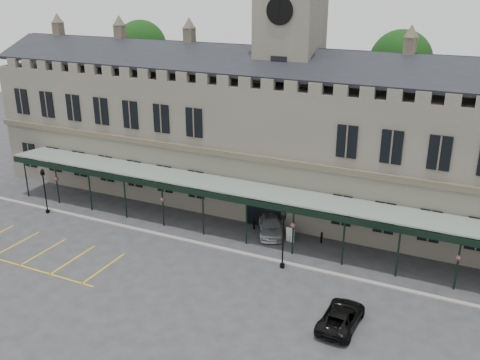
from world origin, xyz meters
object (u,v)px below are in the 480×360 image
at_px(sign_board, 290,235).
at_px(lamp_post_left, 44,187).
at_px(clock_tower, 289,68).
at_px(car_van, 341,317).
at_px(car_taxi, 271,225).
at_px(traffic_cone, 343,330).
at_px(station_building, 286,141).
at_px(lamp_post_mid, 283,234).

bearing_deg(sign_board, lamp_post_left, -160.15).
bearing_deg(clock_tower, car_van, -58.53).
bearing_deg(sign_board, car_taxi, 166.04).
distance_m(clock_tower, traffic_cone, 23.74).
bearing_deg(car_van, traffic_cone, 117.92).
relative_size(traffic_cone, car_taxi, 0.13).
xyz_separation_m(station_building, clock_tower, (0.00, 0.09, 6.64)).
xyz_separation_m(clock_tower, car_taxi, (1.00, -6.00, -12.41)).
distance_m(sign_board, car_taxi, 2.29).
bearing_deg(car_taxi, station_building, 74.45).
distance_m(traffic_cone, sign_board, 12.52).
relative_size(lamp_post_left, sign_board, 3.46).
xyz_separation_m(station_building, sign_board, (3.10, -6.81, -5.85)).
distance_m(clock_tower, car_taxi, 13.81).
distance_m(lamp_post_left, lamp_post_mid, 23.35).
relative_size(car_taxi, car_van, 1.05).
distance_m(lamp_post_mid, car_van, 8.13).
height_order(station_building, car_van, station_building).
height_order(lamp_post_left, sign_board, lamp_post_left).
bearing_deg(clock_tower, car_taxi, -80.53).
height_order(car_taxi, car_van, car_taxi).
bearing_deg(traffic_cone, lamp_post_mid, 136.61).
distance_m(traffic_cone, car_taxi, 14.53).
distance_m(clock_tower, lamp_post_left, 24.60).
bearing_deg(lamp_post_mid, lamp_post_left, 179.81).
relative_size(clock_tower, lamp_post_left, 5.64).
xyz_separation_m(station_building, traffic_cone, (10.36, -17.01, -6.16)).
relative_size(lamp_post_mid, car_van, 1.02).
xyz_separation_m(lamp_post_mid, sign_board, (-0.95, 4.24, -2.17)).
bearing_deg(traffic_cone, car_van, 115.51).
bearing_deg(lamp_post_left, sign_board, 10.53).
bearing_deg(station_building, car_van, -58.39).
distance_m(lamp_post_mid, traffic_cone, 9.02).
bearing_deg(lamp_post_left, car_van, -10.13).
height_order(sign_board, car_taxi, car_taxi).
distance_m(station_building, traffic_cone, 20.85).
bearing_deg(sign_board, clock_tower, 123.53).
xyz_separation_m(station_building, lamp_post_left, (-19.29, -10.98, -3.86)).
xyz_separation_m(lamp_post_left, lamp_post_mid, (23.35, -0.08, 0.18)).
bearing_deg(car_van, station_building, -55.98).
relative_size(traffic_cone, sign_board, 0.50).
bearing_deg(lamp_post_mid, station_building, 110.15).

